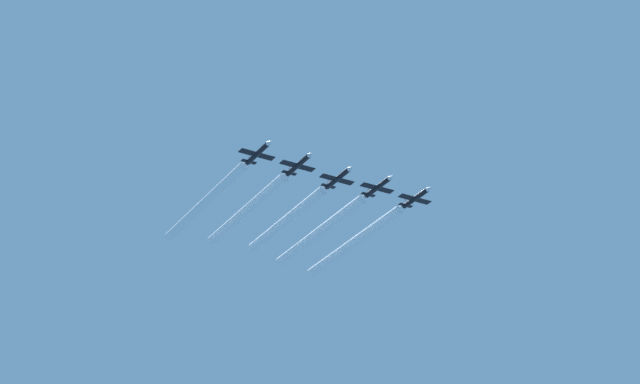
# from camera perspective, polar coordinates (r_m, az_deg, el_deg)

# --- Properties ---
(jet_far_left) EXTENTS (9.12, 13.28, 3.19)m
(jet_far_left) POSITION_cam_1_polar(r_m,az_deg,el_deg) (310.86, 4.63, -0.25)
(jet_far_left) COLOR black
(jet_inner_left) EXTENTS (9.12, 13.28, 3.19)m
(jet_inner_left) POSITION_cam_1_polar(r_m,az_deg,el_deg) (305.44, 2.82, 0.27)
(jet_inner_left) COLOR black
(jet_center) EXTENTS (9.12, 13.28, 3.19)m
(jet_center) POSITION_cam_1_polar(r_m,az_deg,el_deg) (300.15, 0.90, 0.69)
(jet_center) COLOR black
(jet_inner_right) EXTENTS (9.12, 13.28, 3.19)m
(jet_inner_right) POSITION_cam_1_polar(r_m,az_deg,el_deg) (295.32, -1.00, 1.34)
(jet_inner_right) COLOR black
(jet_far_right) EXTENTS (9.12, 13.28, 3.19)m
(jet_far_right) POSITION_cam_1_polar(r_m,az_deg,el_deg) (290.51, -2.95, 1.89)
(jet_far_right) COLOR black
(smoke_trail_far_left) EXTENTS (2.51, 50.55, 2.51)m
(smoke_trail_far_left) POSITION_cam_1_polar(r_m,az_deg,el_deg) (334.54, 1.67, -2.38)
(smoke_trail_far_left) COLOR white
(smoke_trail_inner_left) EXTENTS (2.51, 48.44, 2.51)m
(smoke_trail_inner_left) POSITION_cam_1_polar(r_m,az_deg,el_deg) (328.68, 0.03, -1.85)
(smoke_trail_inner_left) COLOR white
(smoke_trail_center) EXTENTS (2.51, 42.39, 2.51)m
(smoke_trail_center) POSITION_cam_1_polar(r_m,az_deg,el_deg) (321.39, -1.55, -1.29)
(smoke_trail_center) COLOR white
(smoke_trail_inner_right) EXTENTS (2.51, 45.45, 2.51)m
(smoke_trail_inner_right) POSITION_cam_1_polar(r_m,az_deg,el_deg) (318.10, -3.47, -0.82)
(smoke_trail_inner_right) COLOR white
(smoke_trail_far_right) EXTENTS (2.51, 49.22, 2.51)m
(smoke_trail_far_right) POSITION_cam_1_polar(r_m,az_deg,el_deg) (315.16, -5.46, -0.48)
(smoke_trail_far_right) COLOR white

